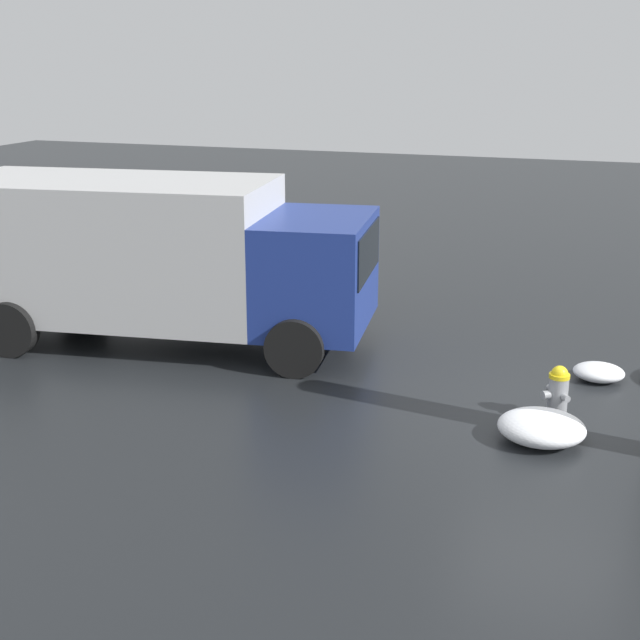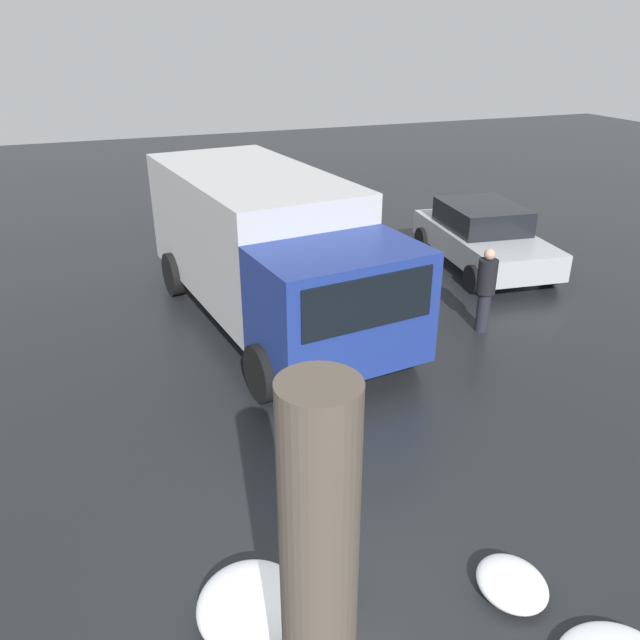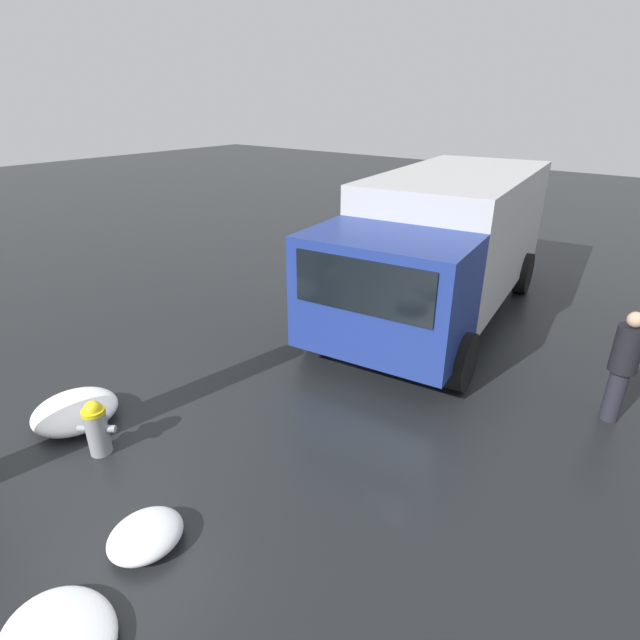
{
  "view_description": "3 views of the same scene",
  "coord_description": "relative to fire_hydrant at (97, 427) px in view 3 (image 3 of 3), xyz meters",
  "views": [
    {
      "loc": [
        -0.59,
        11.46,
        4.73
      ],
      "look_at": [
        3.7,
        -1.04,
        0.71
      ],
      "focal_mm": 50.0,
      "sensor_mm": 36.0,
      "label": 1
    },
    {
      "loc": [
        -3.99,
        1.69,
        5.11
      ],
      "look_at": [
        3.97,
        -1.31,
        1.12
      ],
      "focal_mm": 35.0,
      "sensor_mm": 36.0,
      "label": 2
    },
    {
      "loc": [
        -2.21,
        -5.24,
        4.07
      ],
      "look_at": [
        3.61,
        -0.61,
        0.7
      ],
      "focal_mm": 28.0,
      "sensor_mm": 36.0,
      "label": 3
    }
  ],
  "objects": [
    {
      "name": "ground_plane",
      "position": [
        -0.0,
        -0.0,
        -0.38
      ],
      "size": [
        60.0,
        60.0,
        0.0
      ],
      "primitive_type": "plane",
      "color": "black"
    },
    {
      "name": "fire_hydrant",
      "position": [
        0.0,
        0.0,
        0.0
      ],
      "size": [
        0.39,
        0.42,
        0.74
      ],
      "rotation": [
        0.0,
        0.0,
        0.64
      ],
      "color": "gray",
      "rests_on": "ground_plane"
    },
    {
      "name": "snow_pile_by_hydrant",
      "position": [
        0.12,
        0.82,
        -0.19
      ],
      "size": [
        1.1,
        1.04,
        0.38
      ],
      "color": "white",
      "rests_on": "ground_plane"
    },
    {
      "name": "snow_pile_by_tree",
      "position": [
        -1.5,
        -1.98,
        -0.29
      ],
      "size": [
        0.86,
        1.05,
        0.18
      ],
      "color": "white",
      "rests_on": "ground_plane"
    },
    {
      "name": "snow_pile_curbside",
      "position": [
        -0.48,
        -1.67,
        -0.25
      ],
      "size": [
        0.75,
        0.67,
        0.25
      ],
      "color": "white",
      "rests_on": "ground_plane"
    },
    {
      "name": "delivery_truck",
      "position": [
        6.68,
        -1.26,
        1.12
      ],
      "size": [
        7.16,
        3.48,
        2.7
      ],
      "rotation": [
        0.0,
        0.0,
        1.7
      ],
      "color": "navy",
      "rests_on": "ground_plane"
    },
    {
      "name": "pedestrian",
      "position": [
        4.72,
        -4.8,
        0.49
      ],
      "size": [
        0.35,
        0.35,
        1.59
      ],
      "rotation": [
        0.0,
        0.0,
        0.43
      ],
      "color": "#23232D",
      "rests_on": "ground_plane"
    }
  ]
}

